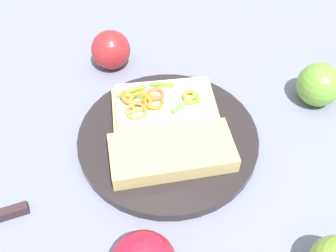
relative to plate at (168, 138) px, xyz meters
name	(u,v)px	position (x,y,z in m)	size (l,w,h in m)	color
ground_plane	(168,141)	(0.00, 0.00, -0.01)	(2.00, 2.00, 0.00)	slate
plate	(168,138)	(0.00, 0.00, 0.00)	(0.27, 0.27, 0.02)	#272122
sandwich	(163,106)	(-0.03, -0.03, 0.03)	(0.18, 0.18, 0.05)	tan
bread_slice_side	(172,153)	(0.03, 0.03, 0.02)	(0.17, 0.08, 0.02)	tan
apple_0	(111,50)	(-0.07, -0.19, 0.03)	(0.07, 0.07, 0.07)	#A92629
apple_3	(319,85)	(-0.22, 0.13, 0.03)	(0.07, 0.07, 0.07)	#6AA537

